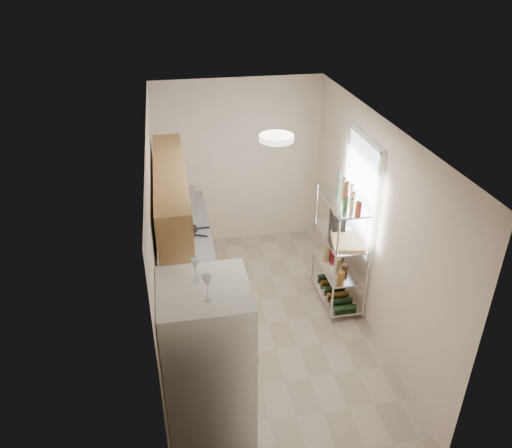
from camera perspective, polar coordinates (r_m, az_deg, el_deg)
The scene contains 16 objects.
room at distance 5.72m, azimuth 1.45°, elevation -1.29°, with size 2.52×4.42×2.62m.
counter_run at distance 6.45m, azimuth -7.52°, elevation -6.60°, with size 0.63×3.51×0.90m.
upper_cabinets at distance 5.47m, azimuth -9.61°, elevation 2.84°, with size 0.33×2.20×0.72m, color #A98348.
range_hood at distance 6.37m, azimuth -9.07°, elevation 2.62°, with size 0.50×0.60×0.12m, color #B7BABC.
window at distance 6.23m, azimuth 11.91°, elevation 3.36°, with size 0.06×1.00×1.46m, color white.
bakers_rack at distance 6.31m, azimuth 9.83°, elevation -0.60°, with size 0.45×0.90×1.73m.
ceiling_dome at distance 4.92m, azimuth 2.36°, elevation 9.82°, with size 0.34×0.34×0.06m, color white.
refrigerator at distance 4.61m, azimuth -5.47°, elevation -16.42°, with size 0.75×0.75×1.82m, color white.
wine_glass_a at distance 4.04m, azimuth -6.93°, elevation -5.28°, with size 0.07×0.07×0.21m, color silver, non-canonical shape.
wine_glass_b at distance 3.83m, azimuth -5.59°, elevation -7.31°, with size 0.08×0.08×0.22m, color silver, non-canonical shape.
rice_cooker at distance 6.29m, azimuth -8.54°, elevation -1.71°, with size 0.26×0.26×0.21m, color silver.
frying_pan_large at distance 6.57m, azimuth -8.17°, elevation -1.06°, with size 0.29×0.29×0.05m, color black.
frying_pan_small at distance 6.66m, azimuth -7.69°, elevation -0.61°, with size 0.22×0.22×0.05m, color black.
cutting_board at distance 6.23m, azimuth 10.44°, elevation -1.93°, with size 0.37×0.48×0.03m, color tan.
espresso_machine at distance 6.43m, azimuth 9.32°, elevation 0.48°, with size 0.16×0.25×0.29m, color black.
storage_bag at distance 6.83m, azimuth 8.91°, elevation -2.58°, with size 0.11×0.15×0.17m, color #AF152D.
Camera 1 is at (-1.04, -4.82, 4.19)m, focal length 35.00 mm.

